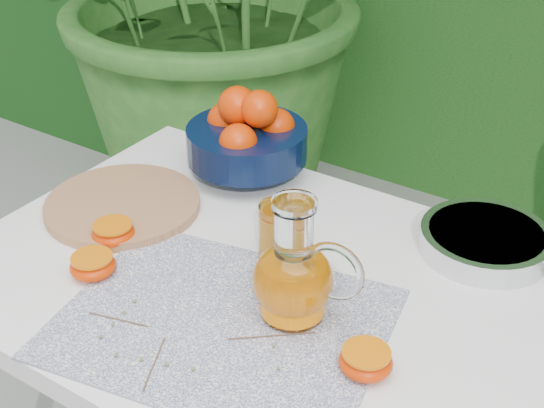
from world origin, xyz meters
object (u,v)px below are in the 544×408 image
Objects in this scene: cutting_board at (123,205)px; fruit_bowl at (248,136)px; juice_pitcher at (295,277)px; white_table at (265,317)px; saute_pan at (487,241)px.

cutting_board is 0.95× the size of fruit_bowl.
cutting_board is at bearing 168.87° from juice_pitcher.
white_table is 3.34× the size of fruit_bowl.
saute_pan is at bearing 44.63° from white_table.
white_table is at bearing -5.10° from cutting_board.
fruit_bowl is at bearing 133.85° from juice_pitcher.
cutting_board is (-0.34, 0.03, 0.09)m from white_table.
juice_pitcher is (0.31, -0.32, -0.01)m from fruit_bowl.
saute_pan is (0.49, -0.00, -0.06)m from fruit_bowl.
saute_pan is at bearing 21.30° from cutting_board.
fruit_bowl is 0.45m from juice_pitcher.
cutting_board is at bearing 174.90° from white_table.
juice_pitcher reaches higher than cutting_board.
juice_pitcher is (0.43, -0.08, 0.06)m from cutting_board.
cutting_board is 1.44× the size of juice_pitcher.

